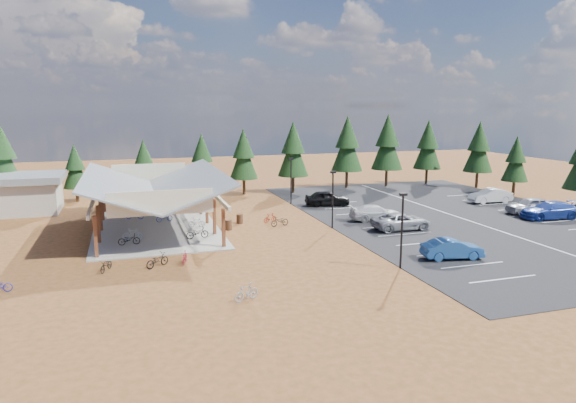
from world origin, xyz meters
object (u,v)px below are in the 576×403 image
Objects in this scene: bike_pavilion at (154,186)px; car_9 at (490,196)px; bike_5 at (197,222)px; bike_13 at (246,292)px; bike_4 at (197,233)px; car_1 at (452,249)px; bike_12 at (157,260)px; bike_3 at (124,207)px; bike_15 at (270,218)px; bike_11 at (185,258)px; lamp_post_0 at (402,225)px; car_3 at (375,213)px; bike_16 at (280,221)px; outbuilding at (6,194)px; bike_0 at (129,239)px; trash_bin_0 at (229,225)px; car_4 at (327,198)px; car_8 at (530,206)px; bike_2 at (135,214)px; car_7 at (550,210)px; bike_8 at (106,265)px; lamp_post_2 at (291,178)px; bike_6 at (164,217)px; bike_1 at (133,234)px; lamp_post_1 at (333,195)px; trash_bin_1 at (240,219)px.

bike_pavilion reaches higher than car_9.
bike_5 is 0.89× the size of bike_13.
car_1 reaches higher than bike_4.
bike_12 is at bearing -175.18° from bike_13.
bike_3 is 15.82m from bike_15.
bike_pavilion is 13.22× the size of bike_11.
car_9 reaches higher than bike_3.
lamp_post_0 reaches higher than car_3.
bike_16 is at bearing 132.94° from bike_13.
car_3 reaches higher than bike_5.
bike_0 is at bearing -55.10° from outbuilding.
bike_12 is (-6.65, -8.96, 0.03)m from trash_bin_0.
car_4 is 20.61m from car_8.
bike_5 is 21.93m from car_1.
bike_2 reaches higher than bike_16.
bike_13 is at bearing -166.96° from lamp_post_0.
car_7 is (16.89, 8.45, 0.12)m from car_1.
trash_bin_0 is at bearing 132.16° from car_4.
bike_4 is at bearing 65.45° from bike_8.
bike_0 is 0.91× the size of bike_12.
car_9 is (38.31, -2.90, 0.27)m from bike_2.
bike_15 reaches higher than bike_8.
bike_0 is at bearing -19.55° from bike_12.
bike_15 is 0.29× the size of car_3.
trash_bin_0 reaches higher than bike_8.
lamp_post_2 is at bearing -53.30° from bike_15.
car_1 is at bearing -44.80° from trash_bin_0.
car_1 is (22.32, -24.05, 0.16)m from bike_3.
bike_3 is 19.71m from bike_12.
bike_5 is at bearing 122.90° from car_4.
car_9 is at bearing -90.01° from bike_3.
outbuilding is 7.12× the size of bike_6.
bike_11 is 0.82× the size of bike_16.
bike_4 is at bearing 90.93° from bike_11.
bike_1 reaches higher than bike_8.
lamp_post_1 is 2.78× the size of bike_4.
lamp_post_0 is 16.76m from bike_15.
bike_2 reaches higher than trash_bin_0.
bike_13 reaches higher than trash_bin_0.
bike_2 reaches higher than bike_15.
car_1 reaches higher than trash_bin_1.
bike_12 is (2.16, -19.59, -0.11)m from bike_3.
car_8 is (16.30, -1.98, 0.10)m from car_3.
bike_5 is at bearing 94.19° from bike_11.
bike_6 is 35.69m from car_9.
lamp_post_1 is 9.54m from trash_bin_0.
bike_3 is (-10.28, 8.44, 0.14)m from trash_bin_1.
car_1 is at bearing -171.95° from bike_15.
bike_13 is (7.65, -7.88, 0.08)m from bike_8.
bike_15 is (7.35, 4.26, -0.14)m from bike_4.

